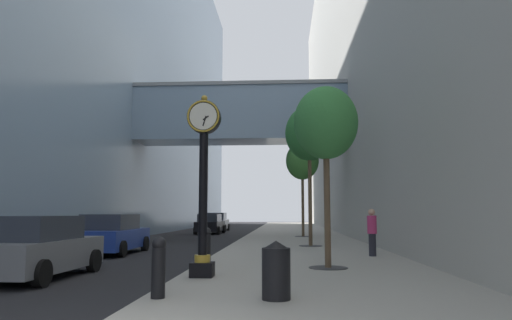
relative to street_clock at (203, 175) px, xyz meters
The scene contains 16 objects.
ground_plane 20.67m from the street_clock, 91.80° to the left, with size 110.00×110.00×0.00m, color black.
sidewalk_right 23.79m from the street_clock, 83.21° to the left, with size 6.88×80.00×0.14m, color #9E998E.
building_block_left 29.88m from the street_clock, 118.14° to the left, with size 23.68×80.00×32.59m.
building_block_right 28.65m from the street_clock, 65.44° to the left, with size 9.00×80.00×30.04m.
street_clock is the anchor object (origin of this frame).
bollard_nearest 3.46m from the street_clock, 96.15° to the right, with size 0.27×0.27×1.12m.
bollard_third 3.12m from the street_clock, 97.20° to the left, with size 0.27×0.27×1.12m.
street_tree_near 4.16m from the street_clock, 31.91° to the left, with size 1.87×1.87×5.25m.
street_tree_mid_near 11.63m from the street_clock, 73.28° to the left, with size 2.31×2.31×6.71m.
street_tree_mid_far 20.00m from the street_clock, 80.59° to the left, with size 2.20×2.20×6.28m.
trash_bin 3.94m from the street_clock, 57.09° to the right, with size 0.53×0.53×1.05m.
pedestrian_walking 7.91m from the street_clock, 48.02° to the left, with size 0.36×0.36×1.70m.
car_blue_near 9.42m from the street_clock, 123.82° to the left, with size 2.15×4.61×1.63m.
car_white_mid 32.13m from the street_clock, 97.70° to the left, with size 2.17×4.45×1.70m.
car_grey_far 4.79m from the street_clock, behind, with size 2.07×4.22×1.62m.
car_black_trailing 26.57m from the street_clock, 98.68° to the left, with size 2.09×4.26×1.60m.
Camera 1 is at (2.66, -4.98, 1.70)m, focal length 32.67 mm.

